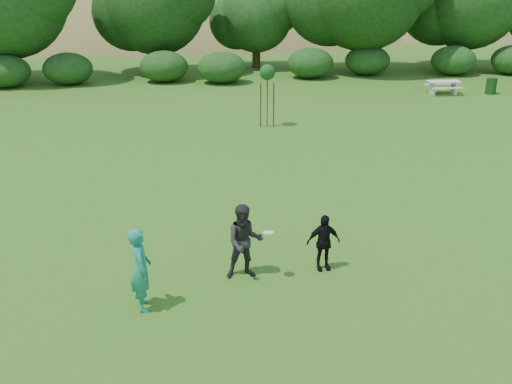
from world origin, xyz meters
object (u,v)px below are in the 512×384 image
at_px(trash_can_near, 491,86).
at_px(sapling, 267,74).
at_px(player_grey, 245,242).
at_px(picnic_table, 444,85).
at_px(player_teal, 141,269).
at_px(player_black, 323,242).

bearing_deg(trash_can_near, sapling, -156.63).
relative_size(player_grey, picnic_table, 1.01).
bearing_deg(sapling, player_teal, -107.03).
distance_m(player_teal, sapling, 15.49).
xyz_separation_m(player_teal, player_black, (4.19, 1.27, -0.23)).
height_order(player_grey, player_black, player_grey).
distance_m(trash_can_near, picnic_table, 2.79).
relative_size(trash_can_near, picnic_table, 0.50).
distance_m(player_black, picnic_table, 22.83).
xyz_separation_m(trash_can_near, picnic_table, (-2.77, 0.27, 0.07)).
distance_m(player_grey, picnic_table, 23.98).
relative_size(player_teal, player_grey, 1.03).
bearing_deg(player_teal, picnic_table, -49.27).
bearing_deg(sapling, player_black, -91.39).
distance_m(player_black, sapling, 13.58).
bearing_deg(player_black, picnic_table, 53.69).
xyz_separation_m(player_grey, sapling, (2.23, 13.64, 1.51)).
bearing_deg(picnic_table, player_black, -120.11).
relative_size(sapling, picnic_table, 1.58).
relative_size(player_teal, trash_can_near, 2.07).
bearing_deg(trash_can_near, picnic_table, 174.45).
relative_size(player_teal, sapling, 0.65).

